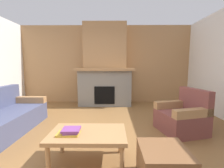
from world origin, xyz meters
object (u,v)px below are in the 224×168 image
armchair (183,117)px  fireplace (105,70)px  coffee_table (88,136)px  ottoman (163,166)px  couch (2,119)px

armchair → fireplace: bearing=127.4°
fireplace → armchair: fireplace is taller
armchair → coffee_table: bearing=-150.0°
coffee_table → ottoman: coffee_table is taller
fireplace → ottoman: fireplace is taller
coffee_table → armchair: bearing=30.0°
fireplace → armchair: (1.65, -2.16, -0.87)m
fireplace → coffee_table: bearing=-91.1°
couch → ottoman: bearing=-24.3°
fireplace → couch: bearing=-129.8°
ottoman → couch: bearing=155.7°
couch → ottoman: (2.72, -1.23, -0.09)m
fireplace → coffee_table: size_ratio=2.70×
armchair → coffee_table: 1.98m
fireplace → ottoman: size_ratio=5.19×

